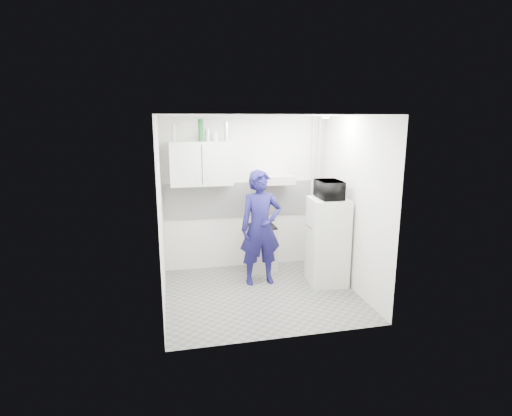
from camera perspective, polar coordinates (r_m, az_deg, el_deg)
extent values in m
plane|color=slate|center=(6.09, 0.78, -12.16)|extent=(2.80, 2.80, 0.00)
plane|color=white|center=(5.53, 0.86, 13.11)|extent=(2.80, 2.80, 0.00)
plane|color=silver|center=(6.87, -1.57, 2.11)|extent=(2.80, 0.00, 2.80)
plane|color=silver|center=(5.53, -13.46, -0.83)|extent=(0.00, 2.60, 2.60)
plane|color=silver|center=(6.14, 13.66, 0.48)|extent=(0.00, 2.60, 2.60)
imported|color=#16134B|center=(6.20, 0.66, -2.85)|extent=(0.67, 0.45, 1.80)
cube|color=#BCB4A8|center=(6.91, 0.78, -5.75)|extent=(0.47, 0.47, 0.75)
cube|color=white|center=(6.33, 10.17, -4.73)|extent=(0.61, 0.61, 1.37)
cube|color=black|center=(6.79, 0.79, -2.63)|extent=(0.45, 0.45, 0.03)
cylinder|color=silver|center=(6.76, 0.93, -2.14)|extent=(0.19, 0.19, 0.10)
imported|color=black|center=(6.14, 10.47, 2.61)|extent=(0.51, 0.35, 0.28)
cylinder|color=#B2B7BC|center=(6.46, -11.71, 10.45)|extent=(0.06, 0.06, 0.27)
cylinder|color=#144C1E|center=(6.48, -7.88, 10.95)|extent=(0.08, 0.08, 0.35)
cylinder|color=silver|center=(6.49, -6.95, 10.28)|extent=(0.08, 0.08, 0.19)
cylinder|color=#B2B7BC|center=(6.51, -5.79, 10.12)|extent=(0.08, 0.08, 0.15)
cylinder|color=silver|center=(6.53, -4.30, 10.84)|extent=(0.08, 0.08, 0.31)
cube|color=white|center=(6.51, -7.84, 6.31)|extent=(1.00, 0.35, 0.70)
cube|color=#BCB4A8|center=(6.68, 2.63, 4.15)|extent=(0.60, 0.50, 0.14)
cube|color=white|center=(6.87, -1.54, 1.26)|extent=(2.74, 0.03, 0.60)
cylinder|color=#BCB4A8|center=(7.15, 8.85, 2.38)|extent=(0.05, 0.05, 2.60)
cylinder|color=#BCB4A8|center=(7.10, 7.95, 2.35)|extent=(0.04, 0.04, 2.60)
cylinder|color=white|center=(6.02, 9.94, 12.60)|extent=(0.10, 0.10, 0.02)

